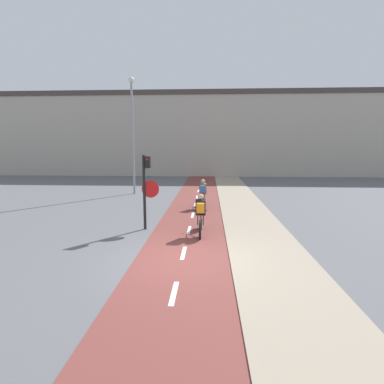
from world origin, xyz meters
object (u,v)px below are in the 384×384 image
at_px(traffic_light_pole, 146,184).
at_px(cyclist_near, 201,215).
at_px(cyclist_far, 203,194).
at_px(street_lamp_far, 133,125).

bearing_deg(traffic_light_pole, cyclist_near, -16.29).
xyz_separation_m(cyclist_near, cyclist_far, (-0.02, 4.78, -0.00)).
bearing_deg(cyclist_near, cyclist_far, 90.25).
relative_size(street_lamp_far, cyclist_far, 4.20).
height_order(street_lamp_far, cyclist_far, street_lamp_far).
bearing_deg(cyclist_far, cyclist_near, -89.75).
xyz_separation_m(traffic_light_pole, cyclist_near, (2.10, -0.61, -1.08)).
bearing_deg(cyclist_near, street_lamp_far, 117.29).
relative_size(cyclist_near, cyclist_far, 1.01).
relative_size(street_lamp_far, cyclist_near, 4.17).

